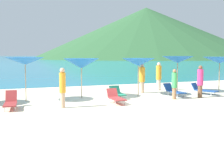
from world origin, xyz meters
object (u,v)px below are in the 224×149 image
beachgoer_1 (159,75)px  umbrella_5 (220,60)px  lounge_chair_3 (174,91)px  beachgoer_0 (63,86)px  beachgoer_3 (200,81)px  umbrella_1 (25,61)px  umbrella_3 (138,62)px  lounge_chair_5 (116,97)px  lounge_chair_0 (11,102)px  lounge_chair_1 (204,90)px  umbrella_4 (178,60)px  beachgoer_4 (174,83)px  lounge_chair_4 (117,93)px  beachgoer_2 (142,78)px  umbrella_2 (81,63)px

beachgoer_1 → umbrella_5: bearing=-53.6°
lounge_chair_3 → beachgoer_0: 6.80m
umbrella_5 → beachgoer_3: 4.13m
umbrella_1 → lounge_chair_3: (8.13, -1.00, -1.75)m
umbrella_3 → beachgoer_0: size_ratio=1.21×
umbrella_3 → lounge_chair_5: size_ratio=1.51×
lounge_chair_0 → lounge_chair_1: (10.91, 0.70, -0.04)m
umbrella_3 → beachgoer_3: 3.59m
umbrella_4 → lounge_chair_5: size_ratio=1.59×
lounge_chair_1 → lounge_chair_3: size_ratio=0.96×
lounge_chair_1 → lounge_chair_5: (-6.06, -1.02, 0.03)m
beachgoer_4 → lounge_chair_1: bearing=-115.1°
beachgoer_0 → umbrella_1: bearing=55.8°
umbrella_4 → umbrella_5: bearing=-0.1°
lounge_chair_3 → beachgoer_1: size_ratio=0.91×
lounge_chair_0 → lounge_chair_4: 5.59m
lounge_chair_0 → lounge_chair_3: 8.87m
lounge_chair_5 → beachgoer_4: bearing=0.1°
lounge_chair_5 → umbrella_4: bearing=23.8°
lounge_chair_3 → lounge_chair_5: (-3.99, -1.02, -0.01)m
beachgoer_2 → lounge_chair_1: bearing=147.2°
umbrella_1 → umbrella_5: 12.47m
umbrella_2 → umbrella_4: size_ratio=0.95×
lounge_chair_5 → beachgoer_1: size_ratio=0.77×
umbrella_5 → lounge_chair_0: umbrella_5 is taller
umbrella_3 → lounge_chair_4: 2.28m
lounge_chair_0 → lounge_chair_3: lounge_chair_0 is taller
umbrella_5 → beachgoer_3: umbrella_5 is taller
beachgoer_3 → lounge_chair_5: bearing=-132.8°
umbrella_1 → beachgoer_1: 8.77m
lounge_chair_5 → beachgoer_1: 5.71m
umbrella_3 → beachgoer_1: bearing=35.8°
umbrella_4 → beachgoer_4: size_ratio=1.41×
lounge_chair_4 → beachgoer_0: (-3.27, -1.72, 0.69)m
beachgoer_1 → beachgoer_3: bearing=-115.7°
umbrella_4 → lounge_chair_0: size_ratio=1.56×
umbrella_2 → umbrella_5: umbrella_5 is taller
beachgoer_2 → umbrella_4: bearing=163.1°
umbrella_2 → beachgoer_2: bearing=8.0°
umbrella_4 → lounge_chair_4: 4.82m
umbrella_1 → beachgoer_3: 9.45m
lounge_chair_0 → beachgoer_0: 2.38m
beachgoer_0 → beachgoer_2: (5.42, 3.02, -0.02)m
lounge_chair_1 → beachgoer_0: (-8.71, -1.30, 0.70)m
umbrella_2 → lounge_chair_3: (5.19, -1.15, -1.60)m
umbrella_3 → beachgoer_3: bearing=-32.7°
umbrella_1 → beachgoer_2: bearing=5.9°
lounge_chair_3 → beachgoer_0: (-6.64, -1.30, 0.67)m
umbrella_2 → lounge_chair_0: 4.39m
umbrella_4 → lounge_chair_0: 10.22m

